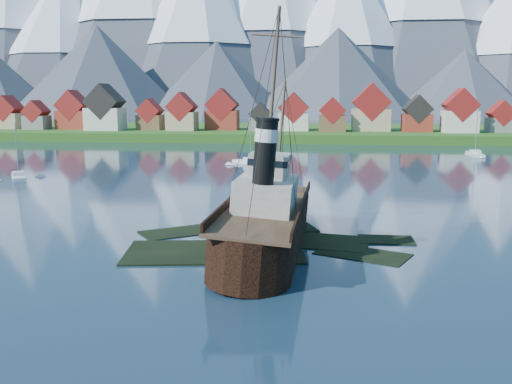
# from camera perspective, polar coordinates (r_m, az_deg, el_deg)

# --- Properties ---
(ground) EXTENTS (1400.00, 1400.00, 0.00)m
(ground) POSITION_cam_1_polar(r_m,az_deg,el_deg) (60.09, -0.99, -5.66)
(ground) COLOR #162C40
(ground) RESTS_ON ground
(shoal) EXTENTS (31.71, 21.24, 1.14)m
(shoal) POSITION_cam_1_polar(r_m,az_deg,el_deg) (62.05, 0.90, -5.49)
(shoal) COLOR black
(shoal) RESTS_ON ground
(shore_bank) EXTENTS (600.00, 80.00, 3.20)m
(shore_bank) POSITION_cam_1_polar(r_m,az_deg,el_deg) (228.15, 4.45, 5.64)
(shore_bank) COLOR #1A4C15
(shore_bank) RESTS_ON ground
(seawall) EXTENTS (600.00, 2.50, 2.00)m
(seawall) POSITION_cam_1_polar(r_m,az_deg,el_deg) (190.29, 4.07, 4.85)
(seawall) COLOR #3F3D38
(seawall) RESTS_ON ground
(town) EXTENTS (250.96, 16.69, 17.30)m
(town) POSITION_cam_1_polar(r_m,az_deg,el_deg) (213.65, -4.67, 7.78)
(town) COLOR maroon
(town) RESTS_ON ground
(mountains) EXTENTS (965.00, 340.00, 205.00)m
(mountains) POSITION_cam_1_polar(r_m,az_deg,el_deg) (543.79, 5.64, 17.38)
(mountains) COLOR #2D333D
(mountains) RESTS_ON ground
(tugboat_wreck) EXTENTS (7.40, 31.90, 25.28)m
(tugboat_wreck) POSITION_cam_1_polar(r_m,az_deg,el_deg) (59.79, 0.92, -2.61)
(tugboat_wreck) COLOR black
(tugboat_wreck) RESTS_ON ground
(sailboat_a) EXTENTS (6.72, 9.17, 11.34)m
(sailboat_a) POSITION_cam_1_polar(r_m,az_deg,el_deg) (118.84, -22.64, 1.36)
(sailboat_a) COLOR silver
(sailboat_a) RESTS_ON ground
(sailboat_c) EXTENTS (9.36, 7.90, 12.71)m
(sailboat_c) POSITION_cam_1_polar(r_m,az_deg,el_deg) (133.18, -0.55, 2.94)
(sailboat_c) COLOR silver
(sailboat_c) RESTS_ON ground
(sailboat_e) EXTENTS (3.33, 11.30, 12.96)m
(sailboat_e) POSITION_cam_1_polar(r_m,az_deg,el_deg) (162.00, 21.06, 3.49)
(sailboat_e) COLOR silver
(sailboat_e) RESTS_ON ground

